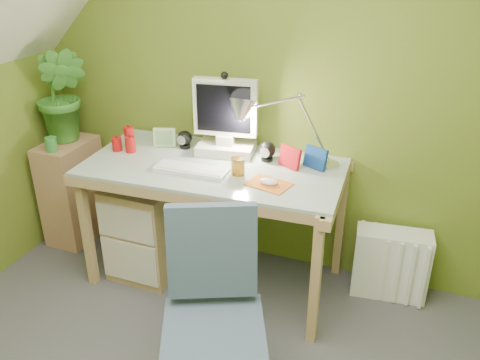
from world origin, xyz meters
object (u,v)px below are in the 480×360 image
(monitor, at_px, (226,110))
(side_ledge, at_px, (73,191))
(desk_lamp, at_px, (300,113))
(task_chair, at_px, (214,332))
(potted_plant, at_px, (63,95))
(radiator, at_px, (391,264))
(desk, at_px, (216,223))

(monitor, distance_m, side_ledge, 1.35)
(monitor, xyz_separation_m, desk_lamp, (0.45, 0.00, 0.04))
(desk_lamp, distance_m, task_chair, 1.29)
(monitor, relative_size, potted_plant, 0.85)
(radiator, bearing_deg, desk_lamp, 177.71)
(potted_plant, distance_m, radiator, 2.35)
(desk, distance_m, side_ledge, 1.15)
(desk_lamp, xyz_separation_m, radiator, (0.60, 0.05, -0.90))
(potted_plant, xyz_separation_m, task_chair, (1.55, -1.07, -0.60))
(potted_plant, xyz_separation_m, radiator, (2.20, 0.09, -0.84))
(side_ledge, distance_m, task_chair, 1.85)
(side_ledge, height_order, radiator, side_ledge)
(potted_plant, bearing_deg, desk, -7.13)
(potted_plant, bearing_deg, monitor, 1.81)
(side_ledge, relative_size, potted_plant, 1.14)
(monitor, bearing_deg, desk, -99.45)
(desk_lamp, relative_size, radiator, 1.42)
(potted_plant, bearing_deg, radiator, 2.25)
(desk, relative_size, potted_plant, 2.34)
(desk_lamp, height_order, radiator, desk_lamp)
(desk, height_order, side_ledge, desk)
(desk_lamp, relative_size, side_ledge, 0.85)
(task_chair, bearing_deg, desk_lamp, 62.98)
(side_ledge, height_order, potted_plant, potted_plant)
(monitor, distance_m, task_chair, 1.33)
(potted_plant, height_order, radiator, potted_plant)
(task_chair, height_order, radiator, task_chair)
(desk_lamp, height_order, potted_plant, desk_lamp)
(radiator, bearing_deg, task_chair, -126.54)
(desk, distance_m, radiator, 1.09)
(side_ledge, bearing_deg, task_chair, -33.33)
(desk_lamp, distance_m, side_ledge, 1.77)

